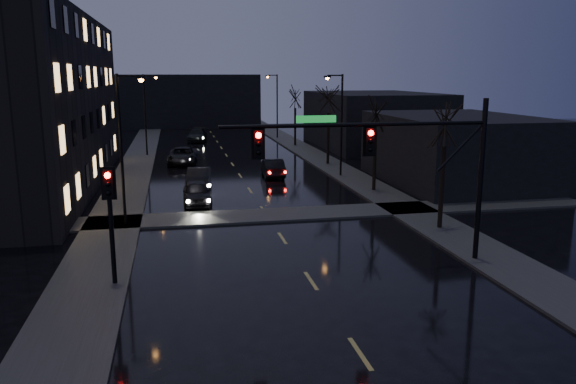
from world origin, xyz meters
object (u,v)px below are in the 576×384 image
lead_car (272,168)px  oncoming_car_c (182,156)px  oncoming_car_b (199,179)px  oncoming_car_a (197,192)px  oncoming_car_d (197,135)px

lead_car → oncoming_car_c: bearing=-47.1°
oncoming_car_b → lead_car: size_ratio=1.01×
oncoming_car_a → oncoming_car_b: bearing=86.3°
oncoming_car_a → oncoming_car_c: (-0.60, 16.59, 0.03)m
oncoming_car_d → oncoming_car_b: bearing=-84.9°
oncoming_car_b → oncoming_car_d: oncoming_car_d is taller
oncoming_car_a → oncoming_car_c: 16.60m
oncoming_car_a → lead_car: lead_car is taller
oncoming_car_b → lead_car: bearing=38.9°
oncoming_car_b → oncoming_car_d: size_ratio=0.84×
oncoming_car_c → lead_car: (6.90, -8.11, -0.03)m
oncoming_car_a → lead_car: size_ratio=0.97×
oncoming_car_b → oncoming_car_c: 11.95m
oncoming_car_d → oncoming_car_a: bearing=-85.1°
oncoming_car_a → oncoming_car_d: 34.23m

